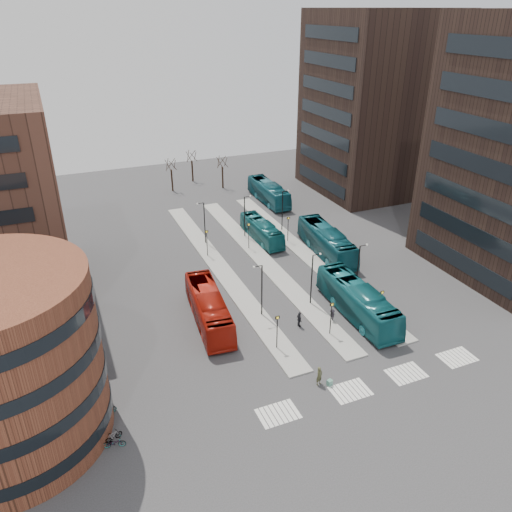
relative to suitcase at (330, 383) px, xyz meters
name	(u,v)px	position (x,y,z in m)	size (l,w,h in m)	color
ground	(387,419)	(2.33, -5.35, -0.29)	(160.00, 160.00, 0.00)	#313133
island_left	(220,268)	(-1.67, 24.65, -0.21)	(2.50, 45.00, 0.15)	gray
island_mid	(263,260)	(4.33, 24.65, -0.21)	(2.50, 45.00, 0.15)	gray
island_right	(303,252)	(10.33, 24.65, -0.21)	(2.50, 45.00, 0.15)	gray
suitcase	(330,383)	(0.00, 0.00, 0.00)	(0.46, 0.37, 0.57)	#1B4097
red_bus	(209,308)	(-6.72, 13.72, 1.45)	(2.91, 12.45, 3.47)	#AA190D
teal_bus_a	(358,301)	(8.46, 8.70, 1.54)	(3.07, 13.12, 3.65)	#145C64
teal_bus_b	(262,231)	(6.76, 30.74, 1.17)	(2.44, 10.43, 2.91)	#135A5F
teal_bus_c	(327,242)	(13.01, 23.15, 1.54)	(3.07, 13.14, 3.66)	#114E59
teal_bus_d	(269,192)	(14.11, 44.66, 1.43)	(2.89, 12.34, 3.44)	#135260
traveller	(319,376)	(-0.80, 0.50, 0.64)	(0.68, 0.44, 1.85)	#424328
commuter_a	(222,332)	(-6.48, 10.38, 0.48)	(0.74, 0.58, 1.53)	black
commuter_b	(299,319)	(1.71, 9.20, 0.58)	(1.02, 0.42, 1.74)	black
commuter_c	(332,315)	(5.36, 8.66, 0.46)	(0.97, 0.56, 1.50)	black
bicycle_near	(114,443)	(-18.67, 0.35, 0.16)	(0.60, 1.72, 0.90)	gray
bicycle_mid	(113,436)	(-18.67, 0.99, 0.19)	(0.45, 1.58, 0.95)	gray
bicycle_far	(107,410)	(-18.67, 4.07, 0.12)	(0.54, 1.55, 0.82)	gray
crosswalk_stripes	(377,383)	(4.08, -1.35, -0.28)	(22.35, 2.40, 0.01)	silver
tower_far	(376,104)	(34.30, 44.65, 14.71)	(20.12, 20.00, 30.00)	black
sign_poles	(284,268)	(3.93, 17.65, 2.12)	(12.45, 22.12, 3.65)	black
lamp_posts	(274,241)	(4.96, 22.65, 3.29)	(14.04, 20.24, 6.12)	black
bare_trees	(196,172)	(4.99, 57.31, 2.44)	(10.97, 8.14, 5.90)	black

